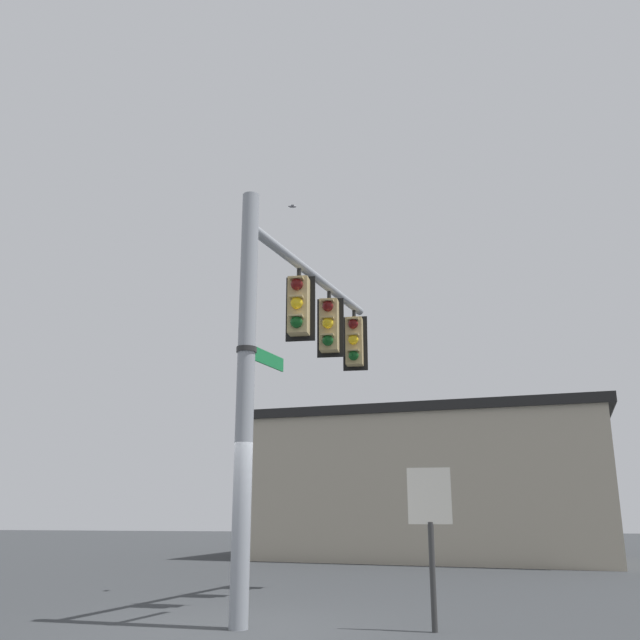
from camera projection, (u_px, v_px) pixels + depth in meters
name	position (u px, v px, depth m)	size (l,w,h in m)	color
ground_plane	(238.00, 630.00, 9.19)	(80.00, 80.00, 0.00)	#2D3033
signal_pole	(245.00, 394.00, 10.05)	(0.27, 0.27, 6.43)	gray
mast_arm	(315.00, 277.00, 13.07)	(0.17, 0.17, 5.19)	gray
traffic_light_nearest_pole	(298.00, 305.00, 12.19)	(0.54, 0.49, 1.31)	black
traffic_light_mid_inner	(329.00, 325.00, 13.50)	(0.54, 0.49, 1.31)	black
traffic_light_mid_outer	(354.00, 341.00, 14.80)	(0.54, 0.49, 1.31)	black
street_name_sign	(257.00, 354.00, 10.54)	(0.45, 1.37, 0.22)	#147238
bird_flying	(292.00, 206.00, 14.72)	(0.19, 0.27, 0.09)	gray
storefront_building	(430.00, 484.00, 22.58)	(12.46, 8.15, 4.72)	#A89E89
historical_marker	(430.00, 522.00, 9.34)	(0.60, 0.08, 2.13)	#333333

